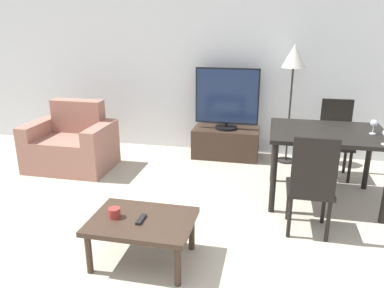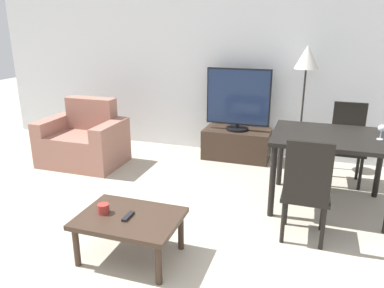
% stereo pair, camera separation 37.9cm
% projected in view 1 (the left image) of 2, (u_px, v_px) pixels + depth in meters
% --- Properties ---
extents(wall_back, '(7.76, 0.06, 2.70)m').
position_uv_depth(wall_back, '(226.00, 58.00, 5.23)').
color(wall_back, silver).
rests_on(wall_back, ground_plane).
extents(armchair, '(1.05, 0.74, 0.86)m').
position_uv_depth(armchair, '(72.00, 145.00, 4.87)').
color(armchair, '#9E6B5B').
rests_on(armchair, ground_plane).
extents(tv_stand, '(0.91, 0.47, 0.41)m').
position_uv_depth(tv_stand, '(226.00, 143.00, 5.29)').
color(tv_stand, '#38281E').
rests_on(tv_stand, ground_plane).
extents(tv, '(0.87, 0.30, 0.84)m').
position_uv_depth(tv, '(227.00, 99.00, 5.09)').
color(tv, black).
rests_on(tv, tv_stand).
extents(coffee_table, '(0.80, 0.58, 0.37)m').
position_uv_depth(coffee_table, '(142.00, 225.00, 2.92)').
color(coffee_table, '#38281E').
rests_on(coffee_table, ground_plane).
extents(dining_table, '(1.16, 0.91, 0.77)m').
position_uv_depth(dining_table, '(327.00, 140.00, 3.85)').
color(dining_table, black).
rests_on(dining_table, ground_plane).
extents(dining_chair_near, '(0.40, 0.40, 0.94)m').
position_uv_depth(dining_chair_near, '(311.00, 183.00, 3.23)').
color(dining_chair_near, black).
rests_on(dining_chair_near, ground_plane).
extents(dining_chair_far, '(0.40, 0.40, 0.94)m').
position_uv_depth(dining_chair_far, '(335.00, 136.00, 4.58)').
color(dining_chair_far, black).
rests_on(dining_chair_far, ground_plane).
extents(floor_lamp, '(0.30, 0.30, 1.57)m').
position_uv_depth(floor_lamp, '(294.00, 63.00, 4.76)').
color(floor_lamp, black).
rests_on(floor_lamp, ground_plane).
extents(remote_primary, '(0.04, 0.15, 0.02)m').
position_uv_depth(remote_primary, '(141.00, 219.00, 2.88)').
color(remote_primary, black).
rests_on(remote_primary, coffee_table).
extents(cup_white_near, '(0.09, 0.09, 0.08)m').
position_uv_depth(cup_white_near, '(114.00, 213.00, 2.92)').
color(cup_white_near, maroon).
rests_on(cup_white_near, coffee_table).
extents(wine_glass_center, '(0.07, 0.07, 0.15)m').
position_uv_depth(wine_glass_center, '(374.00, 124.00, 3.69)').
color(wine_glass_center, silver).
rests_on(wine_glass_center, dining_table).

